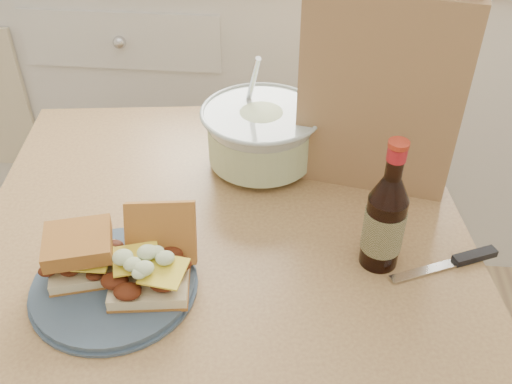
# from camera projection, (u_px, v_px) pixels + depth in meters

# --- Properties ---
(cabinet_run) EXTENTS (2.50, 0.64, 0.94)m
(cabinet_run) POSITION_uv_depth(u_px,v_px,m) (303.00, 89.00, 1.92)
(cabinet_run) COLOR white
(cabinet_run) RESTS_ON ground
(dining_table) EXTENTS (0.96, 0.96, 0.71)m
(dining_table) POSITION_uv_depth(u_px,v_px,m) (225.00, 267.00, 1.07)
(dining_table) COLOR tan
(dining_table) RESTS_ON ground
(plate) EXTENTS (0.25, 0.25, 0.02)m
(plate) POSITION_uv_depth(u_px,v_px,m) (114.00, 285.00, 0.88)
(plate) COLOR #42556A
(plate) RESTS_ON dining_table
(sandwich_left) EXTENTS (0.12, 0.12, 0.07)m
(sandwich_left) POSITION_uv_depth(u_px,v_px,m) (81.00, 254.00, 0.87)
(sandwich_left) COLOR beige
(sandwich_left) RESTS_ON plate
(sandwich_right) EXTENTS (0.13, 0.17, 0.10)m
(sandwich_right) POSITION_uv_depth(u_px,v_px,m) (153.00, 259.00, 0.87)
(sandwich_right) COLOR beige
(sandwich_right) RESTS_ON plate
(coleslaw_bowl) EXTENTS (0.24, 0.24, 0.23)m
(coleslaw_bowl) POSITION_uv_depth(u_px,v_px,m) (261.00, 138.00, 1.12)
(coleslaw_bowl) COLOR silver
(coleslaw_bowl) RESTS_ON dining_table
(beer_bottle) EXTENTS (0.06, 0.06, 0.23)m
(beer_bottle) POSITION_uv_depth(u_px,v_px,m) (385.00, 220.00, 0.88)
(beer_bottle) COLOR black
(beer_bottle) RESTS_ON dining_table
(knife) EXTENTS (0.18, 0.10, 0.01)m
(knife) POSITION_uv_depth(u_px,v_px,m) (462.00, 260.00, 0.93)
(knife) COLOR silver
(knife) RESTS_ON dining_table
(paper_bag) EXTENTS (0.31, 0.23, 0.37)m
(paper_bag) POSITION_uv_depth(u_px,v_px,m) (383.00, 80.00, 1.04)
(paper_bag) COLOR #A4824F
(paper_bag) RESTS_ON dining_table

